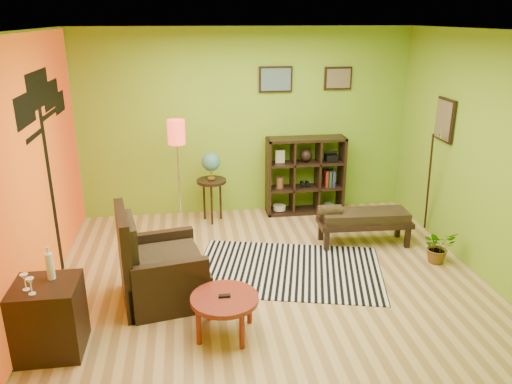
{
  "coord_description": "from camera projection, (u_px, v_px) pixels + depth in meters",
  "views": [
    {
      "loc": [
        -0.87,
        -5.15,
        2.93
      ],
      "look_at": [
        -0.14,
        0.12,
        1.05
      ],
      "focal_mm": 35.0,
      "sensor_mm": 36.0,
      "label": 1
    }
  ],
  "objects": [
    {
      "name": "ground",
      "position": [
        269.0,
        278.0,
        5.9
      ],
      "size": [
        5.0,
        5.0,
        0.0
      ],
      "primitive_type": "plane",
      "color": "tan",
      "rests_on": "ground"
    },
    {
      "name": "room_shell",
      "position": [
        261.0,
        129.0,
        5.3
      ],
      "size": [
        5.04,
        4.54,
        2.82
      ],
      "color": "#7AAE24",
      "rests_on": "ground"
    },
    {
      "name": "zebra_rug",
      "position": [
        289.0,
        270.0,
        6.09
      ],
      "size": [
        2.52,
        1.94,
        0.01
      ],
      "primitive_type": "cube",
      "rotation": [
        0.0,
        0.0,
        -0.25
      ],
      "color": "silver",
      "rests_on": "ground"
    },
    {
      "name": "coffee_table",
      "position": [
        225.0,
        302.0,
        4.77
      ],
      "size": [
        0.66,
        0.66,
        0.42
      ],
      "color": "maroon",
      "rests_on": "ground"
    },
    {
      "name": "armchair",
      "position": [
        158.0,
        272.0,
        5.37
      ],
      "size": [
        1.02,
        1.02,
        1.07
      ],
      "color": "black",
      "rests_on": "ground"
    },
    {
      "name": "side_cabinet",
      "position": [
        49.0,
        318.0,
        4.52
      ],
      "size": [
        0.59,
        0.53,
        1.01
      ],
      "color": "black",
      "rests_on": "ground"
    },
    {
      "name": "floor_lamp",
      "position": [
        177.0,
        143.0,
        6.73
      ],
      "size": [
        0.25,
        0.25,
        1.63
      ],
      "color": "silver",
      "rests_on": "ground"
    },
    {
      "name": "globe_table",
      "position": [
        211.0,
        170.0,
        7.3
      ],
      "size": [
        0.44,
        0.44,
        1.06
      ],
      "color": "black",
      "rests_on": "ground"
    },
    {
      "name": "cube_shelf",
      "position": [
        306.0,
        176.0,
        7.71
      ],
      "size": [
        1.2,
        0.35,
        1.2
      ],
      "color": "black",
      "rests_on": "ground"
    },
    {
      "name": "bench",
      "position": [
        362.0,
        218.0,
        6.69
      ],
      "size": [
        1.27,
        0.5,
        0.58
      ],
      "color": "black",
      "rests_on": "ground"
    },
    {
      "name": "potted_plant",
      "position": [
        438.0,
        250.0,
        6.24
      ],
      "size": [
        0.43,
        0.47,
        0.33
      ],
      "primitive_type": "imported",
      "rotation": [
        0.0,
        0.0,
        0.11
      ],
      "color": "#26661E",
      "rests_on": "ground"
    }
  ]
}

